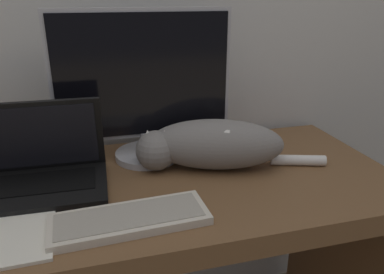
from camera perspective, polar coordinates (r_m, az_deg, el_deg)
The scene contains 7 objects.
desk at distance 1.14m, azimuth -5.48°, elevation -14.11°, with size 1.39×0.62×0.76m.
monitor at distance 1.14m, azimuth -7.30°, elevation 7.60°, with size 0.53×0.20×0.46m.
laptop at distance 1.08m, azimuth -22.25°, elevation -4.97°, with size 0.35×0.25×0.24m.
external_keyboard at distance 0.88m, azimuth -9.43°, elevation -12.22°, with size 0.36×0.15×0.02m.
cat at distance 1.10m, azimuth 2.62°, elevation -1.08°, with size 0.56×0.26×0.15m.
paper_notepad at distance 0.93m, azimuth -25.77°, elevation -13.06°, with size 0.18×0.24×0.01m.
small_toy at distance 1.26m, azimuth 9.82°, elevation -1.16°, with size 0.05×0.05×0.05m.
Camera 1 is at (-0.14, -0.61, 1.25)m, focal length 35.00 mm.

